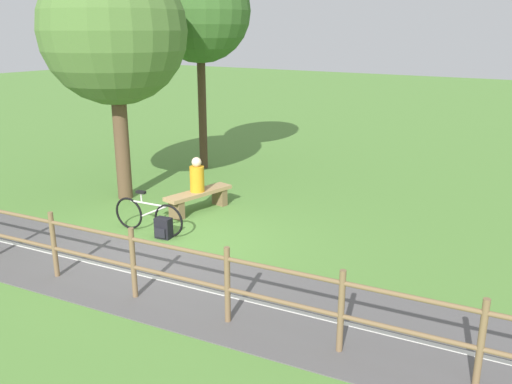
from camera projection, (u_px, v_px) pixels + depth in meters
name	position (u px, v px, depth m)	size (l,w,h in m)	color
ground_plane	(169.00, 241.00, 10.08)	(80.00, 80.00, 0.00)	#548438
paved_path	(345.00, 324.00, 7.23)	(2.38, 36.00, 0.02)	#565454
path_centre_line	(346.00, 323.00, 7.23)	(0.10, 32.00, 0.00)	silver
bench	(199.00, 197.00, 11.67)	(1.69, 0.66, 0.46)	#A88456
person_seated	(197.00, 176.00, 11.51)	(0.36, 0.36, 0.75)	orange
bicycle	(148.00, 216.00, 10.41)	(0.21, 1.60, 0.83)	black
backpack	(163.00, 228.00, 10.19)	(0.27, 0.33, 0.40)	black
fence_roadside	(178.00, 268.00, 7.45)	(1.32, 10.99, 1.10)	brown
tree_near_bench	(114.00, 32.00, 11.60)	(3.20, 3.20, 5.38)	brown
tree_far_left	(200.00, 12.00, 14.21)	(2.72, 2.72, 5.64)	#473323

